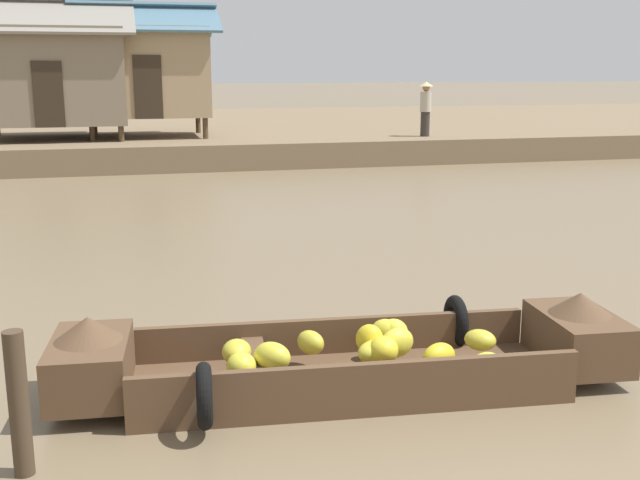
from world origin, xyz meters
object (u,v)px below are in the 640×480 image
object	(u,v)px
banana_boat	(348,359)
vendor_person	(426,106)
stilt_house_left	(52,74)
stilt_house_mid_left	(146,70)
mooring_post	(19,404)

from	to	relation	value
banana_boat	vendor_person	world-z (taller)	vendor_person
stilt_house_left	stilt_house_mid_left	xyz separation A→B (m)	(2.70, -0.10, 0.11)
vendor_person	banana_boat	bearing A→B (deg)	-114.02
mooring_post	vendor_person	bearing A→B (deg)	60.11
banana_boat	stilt_house_left	distance (m)	18.83
stilt_house_left	stilt_house_mid_left	bearing A→B (deg)	-2.16
stilt_house_mid_left	mooring_post	size ratio (longest dim) A/B	4.15
stilt_house_mid_left	mooring_post	xyz separation A→B (m)	(-1.55, -19.06, -2.22)
banana_boat	stilt_house_mid_left	xyz separation A→B (m)	(-1.04, 18.20, 2.47)
stilt_house_left	mooring_post	bearing A→B (deg)	-86.59
stilt_house_mid_left	vendor_person	world-z (taller)	stilt_house_mid_left
stilt_house_left	banana_boat	bearing A→B (deg)	-78.47
vendor_person	stilt_house_left	bearing A→B (deg)	169.51
stilt_house_left	stilt_house_mid_left	size ratio (longest dim) A/B	1.12
stilt_house_left	vendor_person	bearing A→B (deg)	-10.49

